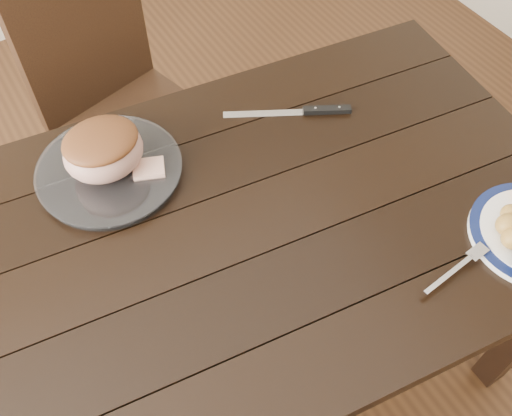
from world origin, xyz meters
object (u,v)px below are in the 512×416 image
chair_far (119,100)px  serving_platter (110,171)px  dining_table (221,254)px  fork (460,266)px  roast_joint (104,152)px  carving_knife (311,111)px

chair_far → serving_platter: bearing=54.5°
dining_table → fork: size_ratio=9.50×
serving_platter → chair_far: bearing=69.5°
serving_platter → roast_joint: 0.07m
dining_table → fork: 0.51m
serving_platter → fork: 0.79m
serving_platter → roast_joint: roast_joint is taller
chair_far → roast_joint: (-0.17, -0.46, 0.30)m
chair_far → roast_joint: size_ratio=5.23×
chair_far → roast_joint: chair_far is taller
chair_far → roast_joint: bearing=54.5°
dining_table → roast_joint: (-0.13, 0.27, 0.17)m
chair_far → carving_knife: 0.68m
serving_platter → carving_knife: (0.51, -0.08, -0.00)m
carving_knife → fork: bearing=-62.0°
dining_table → roast_joint: roast_joint is taller
fork → carving_knife: fork is taller
fork → serving_platter: bearing=123.5°
chair_far → fork: bearing=91.9°
serving_platter → roast_joint: bearing=0.0°
serving_platter → carving_knife: size_ratio=1.11×
fork → roast_joint: bearing=123.5°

